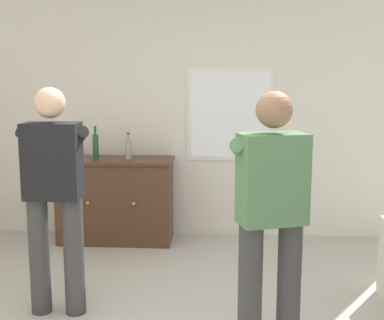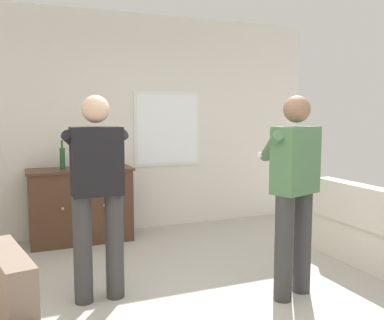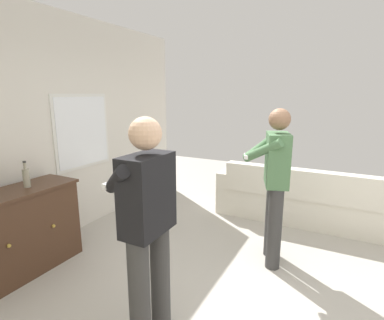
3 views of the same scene
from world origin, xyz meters
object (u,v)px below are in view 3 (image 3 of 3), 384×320
at_px(couch, 303,202).
at_px(bottle_liquor_amber, 26,177).
at_px(person_standing_right, 275,180).
at_px(sideboard_cabinet, 18,233).
at_px(person_standing_left, 147,224).

xyz_separation_m(couch, bottle_liquor_amber, (-2.48, 2.39, 0.67)).
xyz_separation_m(couch, person_standing_right, (-1.21, 0.17, 0.62)).
bearing_deg(couch, sideboard_cabinet, 137.56).
bearing_deg(bottle_liquor_amber, couch, -44.03).
height_order(sideboard_cabinet, bottle_liquor_amber, bottle_liquor_amber).
relative_size(couch, sideboard_cabinet, 2.06).
distance_m(person_standing_left, person_standing_right, 1.61).
bearing_deg(person_standing_right, sideboard_cabinet, 122.52).
relative_size(bottle_liquor_amber, person_standing_right, 0.16).
bearing_deg(bottle_liquor_amber, person_standing_right, -60.23).
bearing_deg(person_standing_left, sideboard_cabinet, 86.81).
bearing_deg(person_standing_left, bottle_liquor_amber, 81.69).
bearing_deg(sideboard_cabinet, person_standing_left, -93.19).
relative_size(sideboard_cabinet, person_standing_right, 0.72).
xyz_separation_m(sideboard_cabinet, bottle_liquor_amber, (0.15, -0.01, 0.55)).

